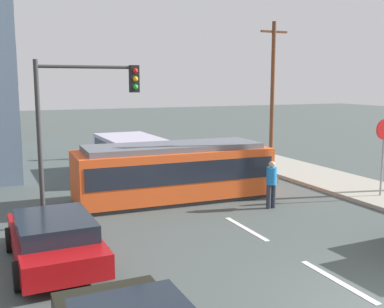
{
  "coord_description": "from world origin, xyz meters",
  "views": [
    {
      "loc": [
        -6.79,
        -5.48,
        4.36
      ],
      "look_at": [
        -0.56,
        8.75,
        1.92
      ],
      "focal_mm": 42.79,
      "sensor_mm": 36.0,
      "label": 1
    }
  ],
  "objects_px": {
    "parked_sedan_mid": "(54,238)",
    "city_bus": "(133,154)",
    "traffic_light_mast": "(81,110)",
    "stop_sign": "(384,141)",
    "utility_pole_mid": "(273,86)",
    "pedestrian_crossing": "(272,182)",
    "streetcar_tram": "(173,171)"
  },
  "relations": [
    {
      "from": "pedestrian_crossing",
      "to": "utility_pole_mid",
      "type": "relative_size",
      "value": 0.21
    },
    {
      "from": "city_bus",
      "to": "utility_pole_mid",
      "type": "bearing_deg",
      "value": 16.58
    },
    {
      "from": "city_bus",
      "to": "utility_pole_mid",
      "type": "xyz_separation_m",
      "value": [
        9.62,
        2.87,
        3.12
      ]
    },
    {
      "from": "city_bus",
      "to": "pedestrian_crossing",
      "type": "height_order",
      "value": "city_bus"
    },
    {
      "from": "traffic_light_mast",
      "to": "utility_pole_mid",
      "type": "height_order",
      "value": "utility_pole_mid"
    },
    {
      "from": "pedestrian_crossing",
      "to": "city_bus",
      "type": "bearing_deg",
      "value": 110.09
    },
    {
      "from": "streetcar_tram",
      "to": "traffic_light_mast",
      "type": "relative_size",
      "value": 1.45
    },
    {
      "from": "city_bus",
      "to": "parked_sedan_mid",
      "type": "height_order",
      "value": "city_bus"
    },
    {
      "from": "city_bus",
      "to": "pedestrian_crossing",
      "type": "relative_size",
      "value": 3.12
    },
    {
      "from": "parked_sedan_mid",
      "to": "traffic_light_mast",
      "type": "xyz_separation_m",
      "value": [
        1.28,
        2.94,
        2.91
      ]
    },
    {
      "from": "traffic_light_mast",
      "to": "utility_pole_mid",
      "type": "distance_m",
      "value": 16.26
    },
    {
      "from": "city_bus",
      "to": "utility_pole_mid",
      "type": "distance_m",
      "value": 10.51
    },
    {
      "from": "parked_sedan_mid",
      "to": "traffic_light_mast",
      "type": "relative_size",
      "value": 0.85
    },
    {
      "from": "parked_sedan_mid",
      "to": "stop_sign",
      "type": "xyz_separation_m",
      "value": [
        12.05,
        1.5,
        1.57
      ]
    },
    {
      "from": "city_bus",
      "to": "stop_sign",
      "type": "distance_m",
      "value": 10.98
    },
    {
      "from": "streetcar_tram",
      "to": "utility_pole_mid",
      "type": "distance_m",
      "value": 12.77
    },
    {
      "from": "pedestrian_crossing",
      "to": "parked_sedan_mid",
      "type": "bearing_deg",
      "value": -164.72
    },
    {
      "from": "pedestrian_crossing",
      "to": "streetcar_tram",
      "type": "bearing_deg",
      "value": 136.83
    },
    {
      "from": "city_bus",
      "to": "pedestrian_crossing",
      "type": "xyz_separation_m",
      "value": [
        2.77,
        -7.58,
        -0.08
      ]
    },
    {
      "from": "streetcar_tram",
      "to": "city_bus",
      "type": "relative_size",
      "value": 1.4
    },
    {
      "from": "pedestrian_crossing",
      "to": "stop_sign",
      "type": "height_order",
      "value": "stop_sign"
    },
    {
      "from": "streetcar_tram",
      "to": "traffic_light_mast",
      "type": "bearing_deg",
      "value": -155.5
    },
    {
      "from": "pedestrian_crossing",
      "to": "stop_sign",
      "type": "relative_size",
      "value": 0.58
    },
    {
      "from": "streetcar_tram",
      "to": "city_bus",
      "type": "distance_m",
      "value": 5.06
    },
    {
      "from": "pedestrian_crossing",
      "to": "traffic_light_mast",
      "type": "xyz_separation_m",
      "value": [
        -6.29,
        0.88,
        2.59
      ]
    },
    {
      "from": "streetcar_tram",
      "to": "stop_sign",
      "type": "relative_size",
      "value": 2.53
    },
    {
      "from": "city_bus",
      "to": "stop_sign",
      "type": "xyz_separation_m",
      "value": [
        7.26,
        -8.15,
        1.17
      ]
    },
    {
      "from": "parked_sedan_mid",
      "to": "city_bus",
      "type": "bearing_deg",
      "value": 63.58
    },
    {
      "from": "streetcar_tram",
      "to": "parked_sedan_mid",
      "type": "height_order",
      "value": "streetcar_tram"
    },
    {
      "from": "city_bus",
      "to": "streetcar_tram",
      "type": "bearing_deg",
      "value": -89.03
    },
    {
      "from": "streetcar_tram",
      "to": "stop_sign",
      "type": "distance_m",
      "value": 7.89
    },
    {
      "from": "streetcar_tram",
      "to": "utility_pole_mid",
      "type": "bearing_deg",
      "value": 39.72
    }
  ]
}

